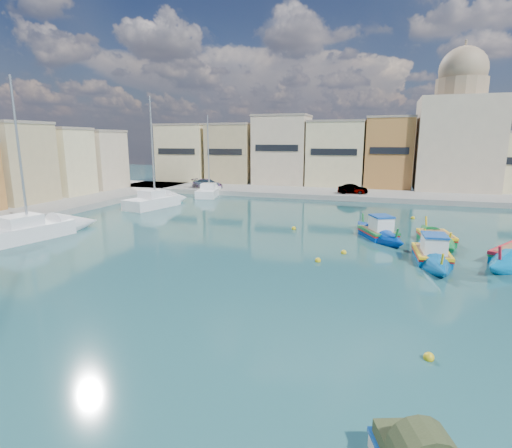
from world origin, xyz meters
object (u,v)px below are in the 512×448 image
at_px(church_block, 457,130).
at_px(yacht_north, 211,191).
at_px(luzzu_blue_cabin, 378,233).
at_px(luzzu_green, 436,239).
at_px(luzzu_turquoise_cabin, 432,256).
at_px(yacht_midnorth, 164,201).
at_px(yacht_mid, 50,228).

bearing_deg(church_block, yacht_north, -159.81).
relative_size(church_block, luzzu_blue_cabin, 2.48).
relative_size(luzzu_blue_cabin, luzzu_green, 0.99).
bearing_deg(luzzu_green, luzzu_turquoise_cabin, -98.92).
distance_m(yacht_north, yacht_midnorth, 9.88).
xyz_separation_m(luzzu_blue_cabin, luzzu_green, (4.00, -0.15, -0.08)).
xyz_separation_m(luzzu_green, yacht_north, (-25.89, 18.46, 0.18)).
bearing_deg(church_block, luzzu_blue_cabin, -106.91).
bearing_deg(yacht_mid, yacht_north, 84.38).
height_order(church_block, luzzu_blue_cabin, church_block).
relative_size(luzzu_blue_cabin, yacht_mid, 0.61).
xyz_separation_m(luzzu_turquoise_cabin, yacht_mid, (-27.59, -1.73, 0.17)).
bearing_deg(yacht_north, yacht_midnorth, -97.99).
height_order(luzzu_blue_cabin, yacht_mid, yacht_mid).
xyz_separation_m(church_block, yacht_north, (-30.92, -11.37, -7.97)).
bearing_deg(yacht_north, yacht_mid, -95.62).
relative_size(church_block, yacht_north, 1.72).
bearing_deg(yacht_mid, luzzu_blue_cabin, 15.51).
distance_m(yacht_midnorth, yacht_mid, 15.33).
relative_size(luzzu_blue_cabin, yacht_midnorth, 0.61).
distance_m(church_block, luzzu_turquoise_cabin, 36.11).
xyz_separation_m(church_block, luzzu_green, (-5.03, -29.83, -8.15)).
distance_m(church_block, yacht_midnorth, 39.40).
bearing_deg(luzzu_green, church_block, 80.43).
height_order(luzzu_turquoise_cabin, yacht_north, yacht_north).
bearing_deg(yacht_midnorth, church_block, 33.23).
bearing_deg(luzzu_blue_cabin, yacht_mid, -164.49).
relative_size(luzzu_turquoise_cabin, yacht_north, 0.77).
relative_size(yacht_north, yacht_mid, 0.88).
height_order(church_block, luzzu_green, church_block).
bearing_deg(luzzu_blue_cabin, luzzu_green, -2.09).
distance_m(church_block, luzzu_green, 31.33).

